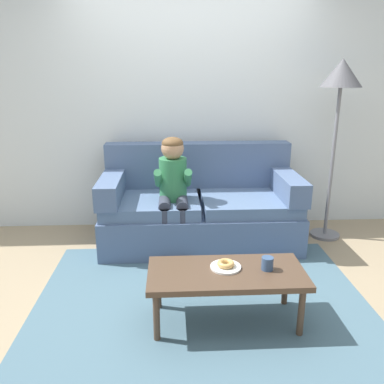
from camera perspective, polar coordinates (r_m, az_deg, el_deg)
The scene contains 11 objects.
ground at distance 3.33m, azimuth 1.03°, elevation -13.06°, with size 10.00×10.00×0.00m, color #9E896B.
wall_back at distance 4.29m, azimuth -0.23°, elevation 13.46°, with size 8.00×0.10×2.80m, color silver.
area_rug at distance 3.12m, azimuth 1.37°, elevation -15.28°, with size 2.50×1.86×0.01m, color #476675.
couch at distance 3.96m, azimuth 1.12°, elevation -2.42°, with size 1.91×0.90×0.97m.
coffee_table at distance 2.72m, azimuth 5.01°, elevation -12.14°, with size 1.06×0.48×0.39m.
person_child at distance 3.65m, azimuth -2.77°, elevation 1.16°, with size 0.34×0.58×1.10m.
plate at distance 2.73m, azimuth 4.91°, elevation -10.80°, with size 0.21×0.21×0.01m, color white.
donut at distance 2.72m, azimuth 4.93°, elevation -10.33°, with size 0.12×0.12×0.04m, color tan.
mug at distance 2.73m, azimuth 10.89°, elevation -10.16°, with size 0.08×0.08×0.09m, color #334C72.
toy_controller at distance 3.55m, azimuth 12.13°, elevation -11.00°, with size 0.23×0.09×0.05m.
floor_lamp at distance 4.10m, azimuth 20.75°, elevation 13.91°, with size 0.39×0.39×1.79m.
Camera 1 is at (-0.21, -2.87, 1.68)m, focal length 36.71 mm.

